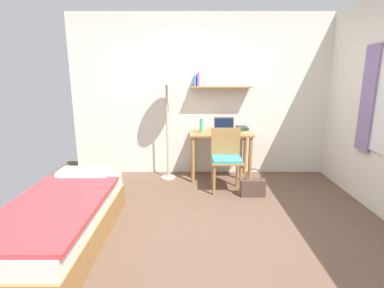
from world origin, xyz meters
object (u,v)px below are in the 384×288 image
Objects in this scene: water_bottle at (200,126)px; book_stack at (241,129)px; laptop at (223,128)px; handbag at (252,187)px; desk at (219,142)px; bed at (59,222)px; desk_chair at (225,156)px; standing_lamp at (165,82)px.

book_stack is at bearing 4.38° from water_bottle.
water_bottle is 0.92× the size of book_stack.
handbag is (0.33, -0.80, -0.68)m from laptop.
desk reaches higher than handbag.
laptop reaches higher than bed.
desk is 1.09× the size of desk_chair.
bed is at bearing -150.80° from handbag.
book_stack is at bearing 93.49° from handbag.
laptop reaches higher than desk.
standing_lamp is at bearing -174.34° from laptop.
book_stack is at bearing 43.24° from bed.
bed is 5.84× the size of laptop.
desk_chair is 2.22× the size of handbag.
bed is at bearing -126.90° from water_bottle.
standing_lamp reaches higher than desk_chair.
desk_chair is (0.04, -0.49, -0.10)m from desk.
water_bottle is at bearing 134.10° from handbag.
book_stack is 0.60× the size of handbag.
desk_chair is 3.72× the size of book_stack.
water_bottle reaches higher than bed.
desk is at bearing 1.85° from standing_lamp.
bed is 1.10× the size of standing_lamp.
laptop is at bearing 12.48° from water_bottle.
book_stack is (0.28, -0.03, -0.01)m from laptop.
desk is 3.01× the size of laptop.
standing_lamp is 1.16m from laptop.
handbag is at bearing -35.77° from desk_chair.
bed is 2.48m from standing_lamp.
desk_chair is 2.76× the size of laptop.
standing_lamp is at bearing -178.15° from desk.
desk_chair is 0.52× the size of standing_lamp.
standing_lamp is (-0.88, 0.46, 1.03)m from desk_chair.
laptop reaches higher than book_stack.
water_bottle reaches higher than handbag.
laptop reaches higher than handbag.
standing_lamp reaches higher than laptop.
desk_chair reaches higher than desk.
book_stack is (1.18, 0.06, -0.73)m from standing_lamp.
handbag is (2.14, 1.19, -0.11)m from bed.
desk_chair is at bearing 39.02° from bed.
laptop is at bearing 5.66° from standing_lamp.
desk reaches higher than bed.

